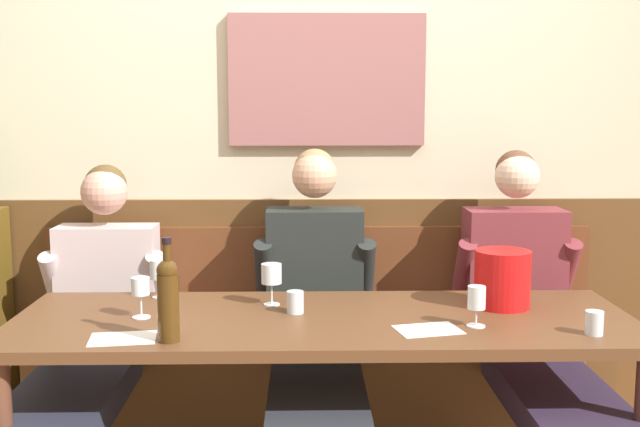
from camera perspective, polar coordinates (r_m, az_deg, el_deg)
name	(u,v)px	position (r m, az deg, el deg)	size (l,w,h in m)	color
room_wall_back	(319,125)	(3.59, -0.09, 6.55)	(6.80, 0.12, 2.80)	beige
wood_wainscot_panel	(319,311)	(3.66, -0.08, -7.24)	(6.80, 0.03, 1.06)	brown
wall_bench	(320,377)	(3.54, -0.01, -12.05)	(2.50, 0.42, 0.94)	brown
dining_table	(324,340)	(2.78, 0.27, -9.34)	(2.20, 0.76, 0.75)	brown
person_center_right_seat	(87,337)	(3.20, -16.90, -8.72)	(0.53, 1.21, 1.24)	#2B2D2F
person_right_seat	(316,324)	(3.10, -0.32, -8.20)	(0.52, 1.21, 1.31)	#30243E
person_center_left_seat	(534,325)	(3.23, 15.57, -7.94)	(0.53, 1.21, 1.30)	#33263C
ice_bucket	(502,279)	(2.95, 13.36, -4.72)	(0.21, 0.21, 0.21)	red
wine_bottle_amber_mid	(168,297)	(2.49, -11.19, -6.06)	(0.07, 0.07, 0.34)	#422A0E
wine_glass_mid_right	(477,300)	(2.67, 11.52, -6.32)	(0.06, 0.06, 0.14)	silver
wine_glass_center_rear	(140,288)	(2.79, -13.15, -5.41)	(0.06, 0.06, 0.15)	silver
wine_glass_by_bottle	(271,276)	(2.90, -3.61, -4.63)	(0.08, 0.08, 0.16)	silver
wine_glass_right_end	(159,272)	(3.07, -11.86, -4.23)	(0.07, 0.07, 0.15)	silver
water_tumbler_left	(295,302)	(2.80, -1.85, -6.58)	(0.06, 0.06, 0.08)	silver
water_tumbler_right	(594,323)	(2.70, 19.64, -7.64)	(0.06, 0.06, 0.08)	silver
tasting_sheet_left_guest	(123,338)	(2.59, -14.40, -8.95)	(0.21, 0.15, 0.00)	white
tasting_sheet_right_guest	(428,330)	(2.63, 8.01, -8.51)	(0.21, 0.15, 0.00)	white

